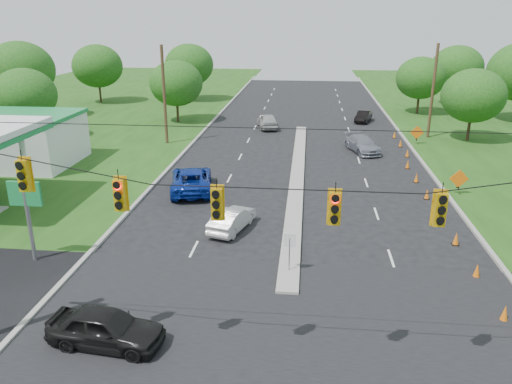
# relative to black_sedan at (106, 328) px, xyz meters

# --- Properties ---
(ground) EXTENTS (160.00, 160.00, 0.00)m
(ground) POSITION_rel_black_sedan_xyz_m (6.39, 0.09, -0.73)
(ground) COLOR black
(ground) RESTS_ON ground
(cross_street) EXTENTS (160.00, 14.00, 0.02)m
(cross_street) POSITION_rel_black_sedan_xyz_m (6.39, 0.09, -0.73)
(cross_street) COLOR black
(cross_street) RESTS_ON ground
(curb_left) EXTENTS (0.25, 110.00, 0.16)m
(curb_left) POSITION_rel_black_sedan_xyz_m (-3.71, 30.09, -0.73)
(curb_left) COLOR gray
(curb_left) RESTS_ON ground
(curb_right) EXTENTS (0.25, 110.00, 0.16)m
(curb_right) POSITION_rel_black_sedan_xyz_m (16.49, 30.09, -0.73)
(curb_right) COLOR gray
(curb_right) RESTS_ON ground
(median) EXTENTS (1.00, 34.00, 0.18)m
(median) POSITION_rel_black_sedan_xyz_m (6.39, 21.09, -0.73)
(median) COLOR gray
(median) RESTS_ON ground
(median_sign) EXTENTS (0.55, 0.06, 2.05)m
(median_sign) POSITION_rel_black_sedan_xyz_m (6.39, 6.09, 0.74)
(median_sign) COLOR gray
(median_sign) RESTS_ON ground
(signal_span) EXTENTS (25.60, 0.32, 9.00)m
(signal_span) POSITION_rel_black_sedan_xyz_m (6.34, -0.91, 4.24)
(signal_span) COLOR #422D1C
(signal_span) RESTS_ON ground
(utility_pole_far_left) EXTENTS (0.28, 0.28, 9.00)m
(utility_pole_far_left) POSITION_rel_black_sedan_xyz_m (-6.11, 30.09, 3.77)
(utility_pole_far_left) COLOR #422D1C
(utility_pole_far_left) RESTS_ON ground
(utility_pole_far_right) EXTENTS (0.28, 0.28, 9.00)m
(utility_pole_far_right) POSITION_rel_black_sedan_xyz_m (18.89, 35.09, 3.77)
(utility_pole_far_right) COLOR #422D1C
(utility_pole_far_right) RESTS_ON ground
(cone_0) EXTENTS (0.32, 0.32, 0.70)m
(cone_0) POSITION_rel_black_sedan_xyz_m (14.99, 3.09, -0.38)
(cone_0) COLOR orange
(cone_0) RESTS_ON ground
(cone_1) EXTENTS (0.32, 0.32, 0.70)m
(cone_1) POSITION_rel_black_sedan_xyz_m (14.99, 6.59, -0.38)
(cone_1) COLOR orange
(cone_1) RESTS_ON ground
(cone_2) EXTENTS (0.32, 0.32, 0.70)m
(cone_2) POSITION_rel_black_sedan_xyz_m (14.99, 10.09, -0.38)
(cone_2) COLOR orange
(cone_2) RESTS_ON ground
(cone_3) EXTENTS (0.32, 0.32, 0.70)m
(cone_3) POSITION_rel_black_sedan_xyz_m (14.99, 13.59, -0.38)
(cone_3) COLOR orange
(cone_3) RESTS_ON ground
(cone_4) EXTENTS (0.32, 0.32, 0.70)m
(cone_4) POSITION_rel_black_sedan_xyz_m (14.99, 17.09, -0.38)
(cone_4) COLOR orange
(cone_4) RESTS_ON ground
(cone_5) EXTENTS (0.32, 0.32, 0.70)m
(cone_5) POSITION_rel_black_sedan_xyz_m (14.99, 20.59, -0.38)
(cone_5) COLOR orange
(cone_5) RESTS_ON ground
(cone_6) EXTENTS (0.32, 0.32, 0.70)m
(cone_6) POSITION_rel_black_sedan_xyz_m (14.99, 24.09, -0.38)
(cone_6) COLOR orange
(cone_6) RESTS_ON ground
(cone_7) EXTENTS (0.32, 0.32, 0.70)m
(cone_7) POSITION_rel_black_sedan_xyz_m (15.59, 27.59, -0.38)
(cone_7) COLOR orange
(cone_7) RESTS_ON ground
(cone_8) EXTENTS (0.32, 0.32, 0.70)m
(cone_8) POSITION_rel_black_sedan_xyz_m (15.59, 31.09, -0.38)
(cone_8) COLOR orange
(cone_8) RESTS_ON ground
(cone_9) EXTENTS (0.32, 0.32, 0.70)m
(cone_9) POSITION_rel_black_sedan_xyz_m (15.59, 34.59, -0.38)
(cone_9) COLOR orange
(cone_9) RESTS_ON ground
(work_sign_1) EXTENTS (1.27, 0.58, 1.37)m
(work_sign_1) POSITION_rel_black_sedan_xyz_m (17.19, 18.09, 0.36)
(work_sign_1) COLOR black
(work_sign_1) RESTS_ON ground
(work_sign_2) EXTENTS (1.27, 0.58, 1.37)m
(work_sign_2) POSITION_rel_black_sedan_xyz_m (17.19, 32.09, 0.36)
(work_sign_2) COLOR black
(work_sign_2) RESTS_ON ground
(tree_2) EXTENTS (5.88, 5.88, 6.86)m
(tree_2) POSITION_rel_black_sedan_xyz_m (-19.61, 30.09, 3.61)
(tree_2) COLOR black
(tree_2) RESTS_ON ground
(tree_3) EXTENTS (7.56, 7.56, 8.82)m
(tree_3) POSITION_rel_black_sedan_xyz_m (-25.61, 40.09, 4.85)
(tree_3) COLOR black
(tree_3) RESTS_ON ground
(tree_4) EXTENTS (6.72, 6.72, 7.84)m
(tree_4) POSITION_rel_black_sedan_xyz_m (-21.61, 52.09, 4.23)
(tree_4) COLOR black
(tree_4) RESTS_ON ground
(tree_5) EXTENTS (5.88, 5.88, 6.86)m
(tree_5) POSITION_rel_black_sedan_xyz_m (-7.61, 40.09, 3.61)
(tree_5) COLOR black
(tree_5) RESTS_ON ground
(tree_6) EXTENTS (6.72, 6.72, 7.84)m
(tree_6) POSITION_rel_black_sedan_xyz_m (-9.61, 55.09, 4.23)
(tree_6) COLOR black
(tree_6) RESTS_ON ground
(tree_9) EXTENTS (5.88, 5.88, 6.86)m
(tree_9) POSITION_rel_black_sedan_xyz_m (22.39, 34.09, 3.61)
(tree_9) COLOR black
(tree_9) RESTS_ON ground
(tree_11) EXTENTS (6.72, 6.72, 7.84)m
(tree_11) POSITION_rel_black_sedan_xyz_m (26.39, 55.09, 4.23)
(tree_11) COLOR black
(tree_11) RESTS_ON ground
(tree_12) EXTENTS (5.88, 5.88, 6.86)m
(tree_12) POSITION_rel_black_sedan_xyz_m (20.39, 48.09, 3.61)
(tree_12) COLOR black
(tree_12) RESTS_ON ground
(black_sedan) EXTENTS (4.43, 2.17, 1.45)m
(black_sedan) POSITION_rel_black_sedan_xyz_m (0.00, 0.00, 0.00)
(black_sedan) COLOR black
(black_sedan) RESTS_ON ground
(white_sedan) EXTENTS (2.40, 4.12, 1.28)m
(white_sedan) POSITION_rel_black_sedan_xyz_m (2.99, 10.82, -0.09)
(white_sedan) COLOR beige
(white_sedan) RESTS_ON ground
(blue_pickup) EXTENTS (3.89, 6.30, 1.63)m
(blue_pickup) POSITION_rel_black_sedan_xyz_m (-0.76, 17.11, 0.09)
(blue_pickup) COLOR navy
(blue_pickup) RESTS_ON ground
(silver_car_far) EXTENTS (3.30, 5.19, 1.40)m
(silver_car_far) POSITION_rel_black_sedan_xyz_m (11.92, 28.88, -0.03)
(silver_car_far) COLOR slate
(silver_car_far) RESTS_ON ground
(silver_car_oncoming) EXTENTS (2.83, 4.92, 1.58)m
(silver_car_oncoming) POSITION_rel_black_sedan_xyz_m (2.74, 37.86, 0.06)
(silver_car_oncoming) COLOR #A8A8A8
(silver_car_oncoming) RESTS_ON ground
(dark_car_receding) EXTENTS (2.38, 4.03, 1.25)m
(dark_car_receding) POSITION_rel_black_sedan_xyz_m (13.32, 42.36, -0.10)
(dark_car_receding) COLOR black
(dark_car_receding) RESTS_ON ground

